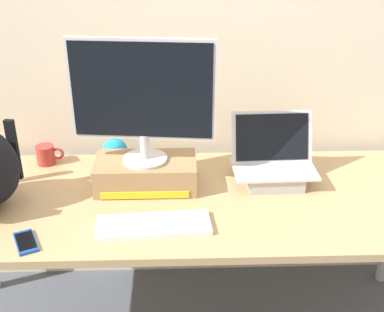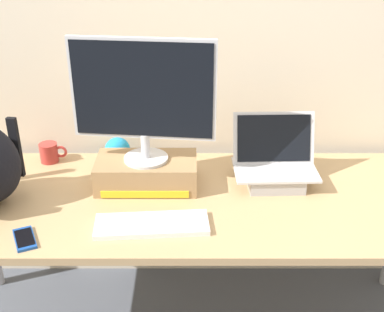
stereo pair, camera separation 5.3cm
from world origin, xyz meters
TOP-DOWN VIEW (x-y plane):
  - back_wall at (0.00, 0.48)m, footprint 7.00×0.10m
  - desk at (0.00, 0.00)m, footprint 2.09×0.77m
  - toner_box_yellow at (-0.18, 0.09)m, footprint 0.40×0.22m
  - desktop_monitor at (-0.18, 0.09)m, footprint 0.55×0.18m
  - open_laptop at (0.34, 0.12)m, footprint 0.34×0.23m
  - external_keyboard at (-0.14, -0.21)m, footprint 0.41×0.17m
  - coffee_mug at (-0.63, 0.30)m, footprint 0.12×0.08m
  - cell_phone at (-0.57, -0.28)m, footprint 0.11×0.15m
  - plush_toy at (-0.33, 0.30)m, footprint 0.11×0.11m

SIDE VIEW (x-z plane):
  - desk at x=0.00m, z-range 0.30..1.01m
  - cell_phone at x=-0.57m, z-range 0.71..0.72m
  - external_keyboard at x=-0.14m, z-range 0.71..0.73m
  - coffee_mug at x=-0.63m, z-range 0.71..0.80m
  - plush_toy at x=-0.33m, z-range 0.71..0.82m
  - toner_box_yellow at x=-0.18m, z-range 0.71..0.83m
  - open_laptop at x=0.34m, z-range 0.63..0.91m
  - desktop_monitor at x=-0.18m, z-range 0.85..1.34m
  - back_wall at x=0.00m, z-range 0.00..2.60m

